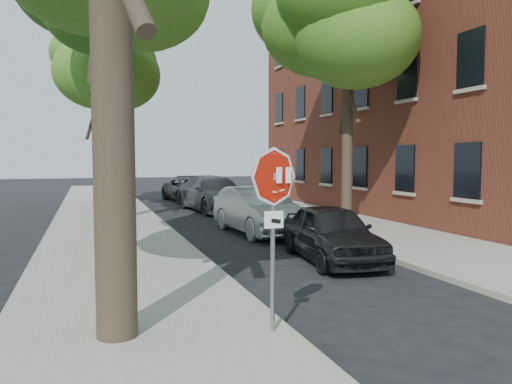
% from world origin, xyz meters
% --- Properties ---
extents(ground, '(120.00, 120.00, 0.00)m').
position_xyz_m(ground, '(0.00, 0.00, 0.00)').
color(ground, black).
rests_on(ground, ground).
extents(sidewalk_left, '(4.00, 55.00, 0.12)m').
position_xyz_m(sidewalk_left, '(-2.50, 12.00, 0.06)').
color(sidewalk_left, gray).
rests_on(sidewalk_left, ground).
extents(sidewalk_right, '(4.00, 55.00, 0.12)m').
position_xyz_m(sidewalk_right, '(6.00, 12.00, 0.06)').
color(sidewalk_right, gray).
rests_on(sidewalk_right, ground).
extents(curb_left, '(0.12, 55.00, 0.13)m').
position_xyz_m(curb_left, '(-0.45, 12.00, 0.07)').
color(curb_left, '#9E9384').
rests_on(curb_left, ground).
extents(curb_right, '(0.12, 55.00, 0.13)m').
position_xyz_m(curb_right, '(3.95, 12.00, 0.07)').
color(curb_right, '#9E9384').
rests_on(curb_right, ground).
extents(apartment_building, '(12.20, 20.20, 15.30)m').
position_xyz_m(apartment_building, '(14.00, 14.00, 7.65)').
color(apartment_building, brown).
rests_on(apartment_building, ground).
extents(stop_sign, '(0.76, 0.34, 2.61)m').
position_xyz_m(stop_sign, '(-0.70, -0.03, 1.95)').
color(stop_sign, gray).
rests_on(stop_sign, sidewalk_left).
extents(tree_mid_b, '(5.88, 5.46, 10.36)m').
position_xyz_m(tree_mid_b, '(-2.42, 14.12, 8.00)').
color(tree_mid_b, black).
rests_on(tree_mid_b, sidewalk_left).
extents(tree_far, '(5.29, 4.91, 9.33)m').
position_xyz_m(tree_far, '(-2.72, 21.11, 7.21)').
color(tree_far, black).
rests_on(tree_far, sidewalk_left).
extents(tree_right, '(5.29, 4.91, 9.33)m').
position_xyz_m(tree_right, '(5.98, 10.11, 7.21)').
color(tree_right, black).
rests_on(tree_right, sidewalk_right).
extents(car_a, '(2.09, 4.30, 1.41)m').
position_xyz_m(car_a, '(2.60, 4.59, 0.71)').
color(car_a, black).
rests_on(car_a, ground).
extents(car_b, '(1.98, 4.91, 1.59)m').
position_xyz_m(car_b, '(2.27, 9.38, 0.79)').
color(car_b, '#96989E').
rests_on(car_b, ground).
extents(car_c, '(3.07, 6.07, 1.69)m').
position_xyz_m(car_c, '(2.60, 16.89, 0.84)').
color(car_c, '#47484C').
rests_on(car_c, ground).
extents(car_d, '(2.79, 5.17, 1.38)m').
position_xyz_m(car_d, '(2.52, 22.58, 0.69)').
color(car_d, black).
rests_on(car_d, ground).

